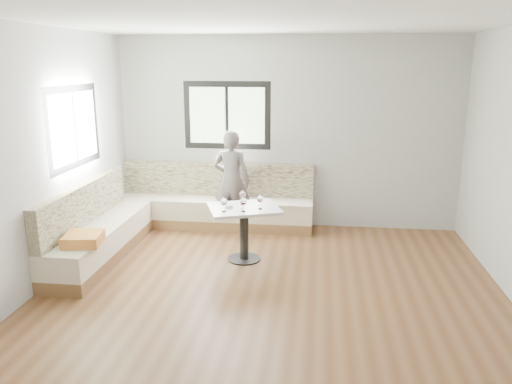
% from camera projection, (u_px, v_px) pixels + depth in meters
% --- Properties ---
extents(room, '(5.01, 5.01, 2.81)m').
position_uv_depth(room, '(264.00, 165.00, 5.01)').
color(room, brown).
rests_on(room, ground).
extents(banquette, '(2.90, 2.80, 0.95)m').
position_uv_depth(banquette, '(168.00, 216.00, 6.95)').
color(banquette, brown).
rests_on(banquette, ground).
extents(table, '(1.01, 0.90, 0.69)m').
position_uv_depth(table, '(244.00, 221.00, 6.16)').
color(table, black).
rests_on(table, ground).
extents(person, '(0.58, 0.41, 1.49)m').
position_uv_depth(person, '(232.00, 181.00, 7.21)').
color(person, '#5B5556').
rests_on(person, ground).
extents(olive_ramekin, '(0.09, 0.09, 0.04)m').
position_uv_depth(olive_ramekin, '(229.00, 206.00, 6.08)').
color(olive_ramekin, white).
rests_on(olive_ramekin, table).
extents(wine_glass_a, '(0.08, 0.08, 0.18)m').
position_uv_depth(wine_glass_a, '(224.00, 202.00, 5.89)').
color(wine_glass_a, white).
rests_on(wine_glass_a, table).
extents(wine_glass_b, '(0.08, 0.08, 0.18)m').
position_uv_depth(wine_glass_b, '(244.00, 201.00, 5.90)').
color(wine_glass_b, white).
rests_on(wine_glass_b, table).
extents(wine_glass_c, '(0.08, 0.08, 0.18)m').
position_uv_depth(wine_glass_c, '(260.00, 199.00, 6.01)').
color(wine_glass_c, white).
rests_on(wine_glass_c, table).
extents(wine_glass_d, '(0.08, 0.08, 0.18)m').
position_uv_depth(wine_glass_d, '(243.00, 195.00, 6.19)').
color(wine_glass_d, white).
rests_on(wine_glass_d, table).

